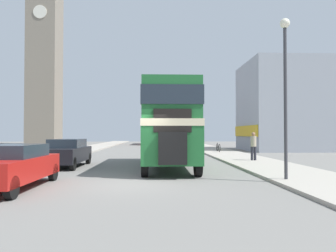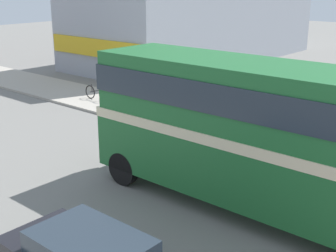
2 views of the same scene
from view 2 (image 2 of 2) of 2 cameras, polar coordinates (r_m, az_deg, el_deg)
double_decker_bus at (r=12.38m, az=10.62°, el=-0.04°), size 2.48×9.84×4.07m
pedestrian_walking at (r=18.49m, az=11.86°, el=1.45°), size 0.35×0.35×1.73m
bicycle_on_pavement at (r=24.27m, az=-8.67°, el=3.95°), size 0.05×1.76×0.78m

